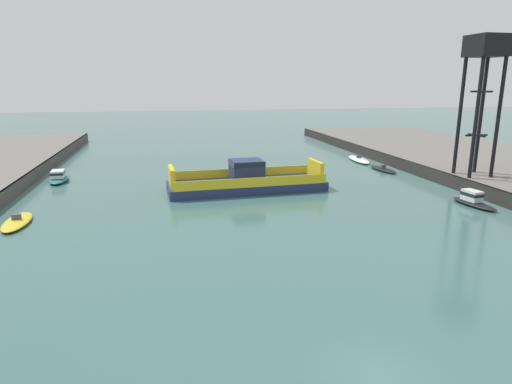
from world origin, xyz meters
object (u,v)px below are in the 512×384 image
object	(u,v)px
chain_ferry	(247,181)
moored_boat_mid_left	(473,200)
moored_boat_upstream_b	(59,177)
moored_boat_far_right	(17,222)
moored_boat_near_left	(383,169)
moored_boat_far_left	(359,159)
crane_tower	(485,63)

from	to	relation	value
chain_ferry	moored_boat_mid_left	world-z (taller)	chain_ferry
moored_boat_mid_left	moored_boat_upstream_b	distance (m)	51.06
moored_boat_mid_left	moored_boat_far_right	xyz separation A→B (m)	(-45.91, 3.14, -0.37)
chain_ferry	moored_boat_near_left	world-z (taller)	chain_ferry
moored_boat_far_left	crane_tower	world-z (taller)	crane_tower
crane_tower	moored_boat_far_left	bearing A→B (deg)	103.85
moored_boat_near_left	chain_ferry	bearing A→B (deg)	-160.13
chain_ferry	crane_tower	xyz separation A→B (m)	(27.62, -4.64, 13.93)
moored_boat_near_left	moored_boat_mid_left	size ratio (longest dim) A/B	1.09
chain_ferry	moored_boat_far_right	distance (m)	24.97
moored_boat_far_right	moored_boat_upstream_b	bearing A→B (deg)	90.70
moored_boat_near_left	moored_boat_mid_left	world-z (taller)	moored_boat_mid_left
moored_boat_near_left	moored_boat_upstream_b	size ratio (longest dim) A/B	0.99
moored_boat_far_right	moored_boat_upstream_b	world-z (taller)	moored_boat_upstream_b
chain_ferry	moored_boat_mid_left	xyz separation A→B (m)	(22.49, -11.76, -0.52)
chain_ferry	moored_boat_far_left	size ratio (longest dim) A/B	2.33
moored_boat_near_left	moored_boat_far_left	bearing A→B (deg)	90.28
chain_ferry	moored_boat_far_right	size ratio (longest dim) A/B	3.02
chain_ferry	moored_boat_mid_left	bearing A→B (deg)	-27.60
moored_boat_far_right	crane_tower	size ratio (longest dim) A/B	0.39
chain_ferry	moored_boat_upstream_b	bearing A→B (deg)	156.82
moored_boat_upstream_b	moored_boat_near_left	bearing A→B (deg)	-2.49
moored_boat_far_left	crane_tower	distance (m)	26.33
chain_ferry	moored_boat_mid_left	size ratio (longest dim) A/B	3.25
chain_ferry	moored_boat_upstream_b	size ratio (longest dim) A/B	2.97
moored_boat_mid_left	moored_boat_far_left	size ratio (longest dim) A/B	0.72
moored_boat_near_left	crane_tower	xyz separation A→B (m)	(5.17, -12.75, 14.86)
moored_boat_far_left	moored_boat_upstream_b	world-z (taller)	moored_boat_upstream_b
moored_boat_near_left	crane_tower	size ratio (longest dim) A/B	0.39
moored_boat_mid_left	moored_boat_upstream_b	size ratio (longest dim) A/B	0.91
crane_tower	chain_ferry	bearing A→B (deg)	170.47
crane_tower	moored_boat_mid_left	bearing A→B (deg)	-125.77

